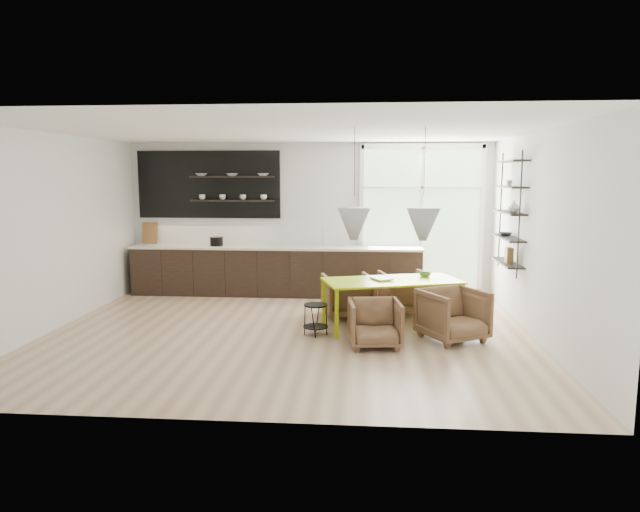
# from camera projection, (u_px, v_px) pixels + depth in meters

# --- Properties ---
(room) EXTENTS (7.02, 6.01, 2.91)m
(room) POSITION_uv_depth(u_px,v_px,m) (333.00, 227.00, 9.13)
(room) COLOR tan
(room) RESTS_ON ground
(kitchen_run) EXTENTS (5.54, 0.69, 2.75)m
(kitchen_run) POSITION_uv_depth(u_px,v_px,m) (271.00, 264.00, 10.92)
(kitchen_run) COLOR black
(kitchen_run) RESTS_ON ground
(right_shelving) EXTENTS (0.26, 1.22, 1.90)m
(right_shelving) POSITION_uv_depth(u_px,v_px,m) (510.00, 216.00, 8.95)
(right_shelving) COLOR black
(right_shelving) RESTS_ON ground
(dining_table) EXTENTS (2.18, 1.46, 0.73)m
(dining_table) POSITION_uv_depth(u_px,v_px,m) (392.00, 283.00, 8.53)
(dining_table) COLOR #98B903
(dining_table) RESTS_ON ground
(armchair_back_left) EXTENTS (0.92, 0.93, 0.70)m
(armchair_back_left) POSITION_uv_depth(u_px,v_px,m) (347.00, 295.00, 9.24)
(armchair_back_left) COLOR brown
(armchair_back_left) RESTS_ON ground
(armchair_back_right) EXTENTS (0.93, 0.95, 0.70)m
(armchair_back_right) POSITION_uv_depth(u_px,v_px,m) (405.00, 292.00, 9.50)
(armchair_back_right) COLOR brown
(armchair_back_right) RESTS_ON ground
(armchair_front_left) EXTENTS (0.75, 0.77, 0.63)m
(armchair_front_left) POSITION_uv_depth(u_px,v_px,m) (375.00, 323.00, 7.64)
(armchair_front_left) COLOR brown
(armchair_front_left) RESTS_ON ground
(armchair_front_right) EXTENTS (1.07, 1.08, 0.73)m
(armchair_front_right) POSITION_uv_depth(u_px,v_px,m) (453.00, 315.00, 7.91)
(armchair_front_right) COLOR brown
(armchair_front_right) RESTS_ON ground
(wire_stool) EXTENTS (0.36, 0.36, 0.46)m
(wire_stool) POSITION_uv_depth(u_px,v_px,m) (316.00, 315.00, 8.17)
(wire_stool) COLOR black
(wire_stool) RESTS_ON ground
(table_book) EXTENTS (0.37, 0.41, 0.03)m
(table_book) POSITION_uv_depth(u_px,v_px,m) (374.00, 279.00, 8.48)
(table_book) COLOR white
(table_book) RESTS_ON dining_table
(table_bowl) EXTENTS (0.21, 0.21, 0.06)m
(table_bowl) POSITION_uv_depth(u_px,v_px,m) (425.00, 275.00, 8.81)
(table_bowl) COLOR #4A7745
(table_bowl) RESTS_ON dining_table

